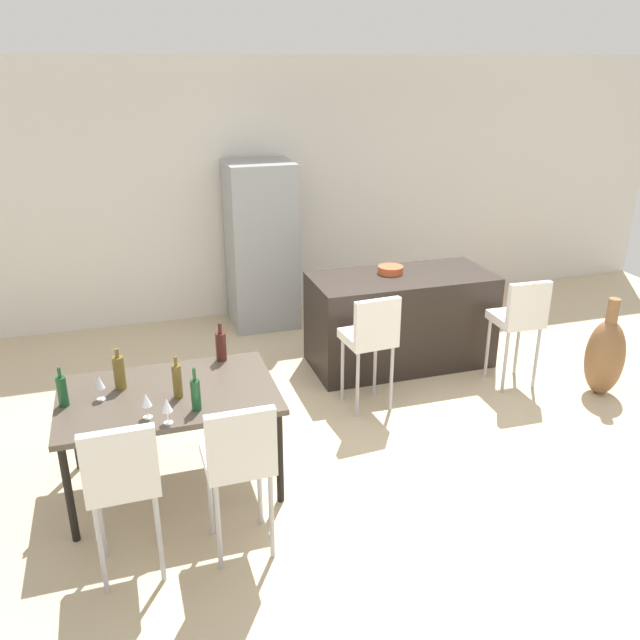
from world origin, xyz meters
name	(u,v)px	position (x,y,z in m)	size (l,w,h in m)	color
ground_plane	(374,419)	(0.00, 0.00, 0.00)	(10.00, 10.00, 0.00)	#C6B28E
back_wall	(286,189)	(0.00, 2.88, 1.45)	(10.00, 0.12, 2.90)	silver
kitchen_island	(400,320)	(0.65, 0.97, 0.46)	(1.76, 0.80, 0.92)	black
bar_chair_left	(371,335)	(0.03, 0.19, 0.70)	(0.43, 0.43, 1.05)	white
bar_chair_middle	(520,316)	(1.47, 0.19, 0.70)	(0.41, 0.41, 1.05)	white
dining_table	(169,400)	(-1.70, -0.42, 0.68)	(1.46, 0.96, 0.74)	#4C4238
dining_chair_near	(122,476)	(-2.03, -1.26, 0.70)	(0.41, 0.41, 1.05)	white
dining_chair_far	(239,456)	(-1.37, -1.26, 0.70)	(0.40, 0.40, 1.05)	white
wine_bottle_inner	(177,381)	(-1.64, -0.50, 0.86)	(0.06, 0.06, 0.30)	brown
wine_bottle_right	(196,394)	(-1.54, -0.72, 0.85)	(0.06, 0.06, 0.30)	#194723
wine_bottle_middle	(221,346)	(-1.26, -0.01, 0.86)	(0.08, 0.08, 0.30)	#471E19
wine_bottle_left	(119,372)	(-2.00, -0.26, 0.86)	(0.08, 0.08, 0.30)	brown
wine_bottle_end	(62,391)	(-2.37, -0.40, 0.85)	(0.07, 0.07, 0.27)	#194723
wine_glass_far	(99,383)	(-2.13, -0.39, 0.86)	(0.07, 0.07, 0.17)	silver
wine_glass_near	(146,400)	(-1.85, -0.72, 0.86)	(0.07, 0.07, 0.17)	silver
wine_glass_corner	(167,406)	(-1.73, -0.83, 0.86)	(0.07, 0.07, 0.17)	silver
refrigerator	(261,246)	(-0.41, 2.44, 0.92)	(0.72, 0.68, 1.84)	#939699
fruit_bowl	(390,270)	(0.57, 1.08, 0.96)	(0.24, 0.24, 0.07)	#C6512D
floor_vase	(605,356)	(2.15, -0.17, 0.37)	(0.34, 0.34, 0.92)	brown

